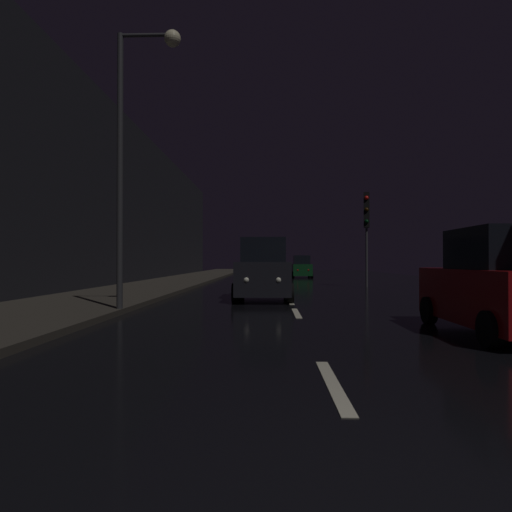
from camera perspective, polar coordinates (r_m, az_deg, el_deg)
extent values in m
cube|color=black|center=(26.68, 3.33, -3.69)|extent=(26.01, 84.00, 0.02)
cube|color=#38332B|center=(27.35, -11.10, -3.42)|extent=(4.40, 84.00, 0.15)
cube|color=black|center=(24.95, -18.77, 7.50)|extent=(0.80, 63.00, 9.86)
cube|color=beige|center=(5.37, 9.82, -15.86)|extent=(0.16, 2.20, 0.01)
cube|color=beige|center=(12.14, 5.21, -7.29)|extent=(0.16, 2.20, 0.01)
cube|color=beige|center=(15.51, 4.46, -5.84)|extent=(0.16, 2.20, 0.01)
cube|color=beige|center=(22.05, 3.66, -4.29)|extent=(0.16, 2.20, 0.01)
cube|color=beige|center=(27.18, 3.30, -3.60)|extent=(0.16, 2.20, 0.01)
cylinder|color=#38383A|center=(24.70, 13.99, -0.16)|extent=(0.12, 0.12, 3.21)
cube|color=black|center=(24.85, 13.98, 5.75)|extent=(0.37, 0.39, 1.90)
sphere|color=red|center=(24.75, 13.98, 7.25)|extent=(0.22, 0.22, 0.22)
sphere|color=black|center=(24.67, 13.98, 5.79)|extent=(0.22, 0.22, 0.22)
sphere|color=black|center=(24.61, 13.99, 4.33)|extent=(0.22, 0.22, 0.22)
cylinder|color=#2D2D30|center=(12.55, -17.03, 10.07)|extent=(0.16, 0.16, 7.48)
cylinder|color=#2D2D30|center=(13.53, -13.86, 25.77)|extent=(1.40, 0.10, 0.10)
sphere|color=beige|center=(13.34, -10.65, 25.71)|extent=(0.44, 0.44, 0.44)
cube|color=black|center=(16.40, 0.96, -2.76)|extent=(1.87, 4.37, 1.14)
cube|color=black|center=(16.55, 0.96, 0.75)|extent=(1.59, 2.18, 0.87)
cylinder|color=black|center=(14.92, 4.41, -4.79)|extent=(0.23, 0.67, 0.67)
cylinder|color=black|center=(14.94, -2.66, -4.78)|extent=(0.23, 0.67, 0.67)
cylinder|color=black|center=(17.96, 3.96, -4.08)|extent=(0.23, 0.67, 0.67)
cylinder|color=black|center=(17.99, -1.90, -4.08)|extent=(0.23, 0.67, 0.67)
sphere|color=white|center=(14.26, 2.91, -3.08)|extent=(0.19, 0.19, 0.19)
sphere|color=white|center=(14.28, -1.23, -3.08)|extent=(0.19, 0.19, 0.19)
sphere|color=red|center=(18.54, 2.64, -2.51)|extent=(0.19, 0.19, 0.19)
sphere|color=red|center=(18.56, -0.54, -2.51)|extent=(0.19, 0.19, 0.19)
cube|color=#0F3819|center=(37.54, 5.84, -1.76)|extent=(1.55, 3.62, 0.95)
cube|color=black|center=(37.41, 5.85, -0.49)|extent=(1.32, 1.81, 0.72)
cylinder|color=black|center=(38.77, 4.59, -2.31)|extent=(0.19, 0.55, 0.55)
cylinder|color=black|center=(38.87, 6.83, -2.30)|extent=(0.19, 0.55, 0.55)
cylinder|color=black|center=(36.24, 4.78, -2.42)|extent=(0.19, 0.55, 0.55)
cylinder|color=black|center=(36.35, 7.18, -2.42)|extent=(0.19, 0.55, 0.55)
sphere|color=slate|center=(39.28, 5.04, -1.71)|extent=(0.15, 0.15, 0.15)
sphere|color=slate|center=(39.34, 6.28, -1.71)|extent=(0.15, 0.15, 0.15)
sphere|color=red|center=(35.75, 5.36, -1.82)|extent=(0.15, 0.15, 0.15)
sphere|color=red|center=(35.81, 6.72, -1.82)|extent=(0.15, 0.15, 0.15)
cube|color=maroon|center=(9.84, 28.60, -4.53)|extent=(1.71, 3.98, 1.04)
cube|color=black|center=(9.69, 28.95, 0.85)|extent=(1.45, 1.99, 0.80)
cylinder|color=black|center=(10.83, 21.27, -6.49)|extent=(0.21, 0.61, 0.61)
cylinder|color=black|center=(11.49, 29.20, -6.11)|extent=(0.21, 0.61, 0.61)
cylinder|color=black|center=(8.27, 27.79, -8.29)|extent=(0.21, 0.61, 0.61)
sphere|color=slate|center=(11.44, 22.06, -4.00)|extent=(0.17, 0.17, 0.17)
sphere|color=slate|center=(11.80, 26.35, -3.88)|extent=(0.17, 0.17, 0.17)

